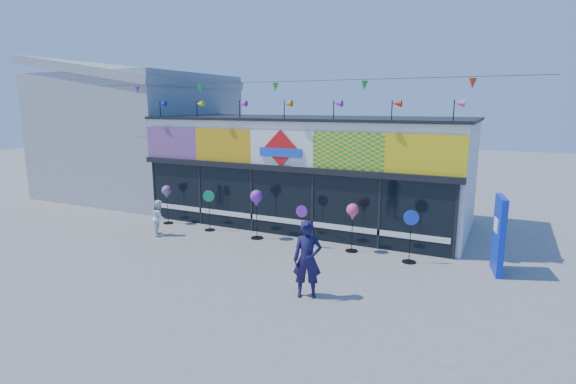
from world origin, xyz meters
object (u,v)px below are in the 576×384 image
Objects in this scene: spinner_0 at (167,193)px; spinner_3 at (302,225)px; spinner_2 at (256,200)px; adult_man at (307,259)px; blue_sign at (499,235)px; spinner_1 at (209,209)px; spinner_5 at (410,235)px; spinner_4 at (353,213)px; child at (159,217)px.

spinner_3 is (5.92, -0.42, -0.47)m from spinner_0.
spinner_3 is at bearing -6.50° from spinner_2.
adult_man is (1.72, -3.44, 0.20)m from spinner_3.
spinner_2 reaches higher than spinner_3.
spinner_0 is at bearing 177.02° from spinner_2.
blue_sign reaches higher than spinner_1.
adult_man reaches higher than spinner_1.
adult_man reaches higher than spinner_2.
spinner_1 is at bearing 169.44° from blue_sign.
spinner_3 is 3.45m from spinner_5.
adult_man reaches higher than spinner_4.
spinner_1 is at bearing 178.07° from spinner_5.
spinner_4 is 1.90m from spinner_5.
spinner_1 is 0.95× the size of spinner_5.
spinner_0 is at bearing 175.95° from spinner_3.
spinner_4 is (3.40, 0.10, -0.13)m from spinner_2.
blue_sign is at bearing 0.03° from spinner_1.
spinner_0 is 0.96× the size of spinner_5.
adult_man is at bearing -26.83° from spinner_0.
spinner_3 is 3.85m from adult_man.
adult_man is at bearing -147.18° from child.
spinner_4 is at bearing -0.88° from spinner_0.
blue_sign is 11.68m from spinner_0.
spinner_4 is 0.83× the size of adult_man.
spinner_3 reaches higher than child.
spinner_4 reaches higher than spinner_0.
blue_sign reaches higher than spinner_3.
spinner_3 is (-5.76, -0.32, -0.34)m from blue_sign.
blue_sign reaches higher than spinner_5.
spinner_0 is at bearing 177.12° from spinner_1.
spinner_2 reaches higher than spinner_0.
blue_sign reaches higher than adult_man.
adult_man is (7.64, -3.86, -0.27)m from spinner_0.
adult_man is at bearing -147.61° from blue_sign.
spinner_2 reaches higher than spinner_5.
spinner_4 is (5.47, -0.01, 0.45)m from spinner_1.
blue_sign is at bearing -120.44° from child.
spinner_0 is at bearing 179.12° from spinner_4.
spinner_2 is 3.40m from spinner_4.
spinner_5 is at bearing -1.93° from spinner_1.
spinner_0 is 0.80× the size of adult_man.
blue_sign is 1.69× the size of child.
spinner_4 is at bearing -116.58° from child.
spinner_4 is at bearing 1.66° from spinner_2.
blue_sign is 10.95m from child.
spinner_2 is 5.08m from adult_man.
spinner_1 is 1.18× the size of child.
spinner_4 reaches higher than spinner_1.
blue_sign is at bearing 6.19° from spinner_5.
spinner_2 is 3.59m from child.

